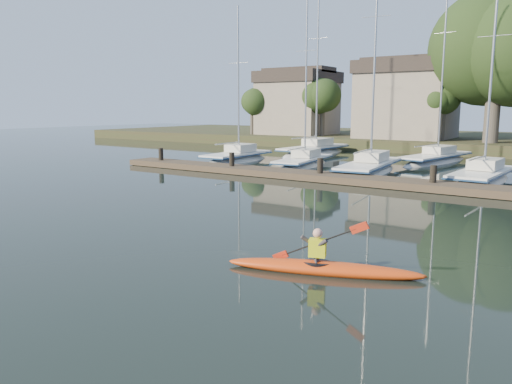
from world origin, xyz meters
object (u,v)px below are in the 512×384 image
Objects in this scene: sailboat_1 at (303,169)px; sailboat_3 at (482,186)px; sailboat_0 at (237,164)px; sailboat_5 at (314,157)px; dock at (373,181)px; sailboat_6 at (435,165)px; sailboat_2 at (369,176)px; kayak at (323,265)px.

sailboat_1 is 11.37m from sailboat_3.
sailboat_5 reaches higher than sailboat_0.
dock is at bearing -24.24° from sailboat_0.
sailboat_1 reaches higher than sailboat_3.
sailboat_6 is (-4.59, 8.35, 0.01)m from sailboat_3.
sailboat_1 is 4.99m from sailboat_2.
sailboat_5 is at bearing 98.26° from kayak.
kayak is at bearing -50.74° from sailboat_0.
sailboat_2 is 12.27m from sailboat_5.
sailboat_6 is (6.73, 7.39, -0.00)m from sailboat_1.
sailboat_1 is at bearing -122.21° from sailboat_6.
sailboat_0 is 5.50m from sailboat_1.
sailboat_3 is 0.80× the size of sailboat_5.
sailboat_5 is 10.25m from sailboat_6.
dock is at bearing -132.82° from sailboat_3.
sailboat_1 is at bearing 100.25° from kayak.
sailboat_3 is at bearing 69.14° from kayak.
sailboat_6 reaches higher than sailboat_3.
kayak is at bearing -77.66° from sailboat_2.
sailboat_0 is 16.84m from sailboat_3.
kayak is 21.95m from sailboat_1.
sailboat_5 is (-14.81, 9.14, -0.01)m from sailboat_3.
dock is 13.38m from sailboat_0.
kayak is 0.30× the size of sailboat_6.
sailboat_2 is (4.94, -0.74, -0.02)m from sailboat_1.
sailboat_2 reaches higher than sailboat_0.
sailboat_1 is 0.83× the size of sailboat_2.
sailboat_2 is (-1.93, 4.43, -0.40)m from dock.
sailboat_5 is (-8.42, 8.92, -0.01)m from sailboat_2.
kayak is at bearing -73.43° from dock.
sailboat_3 is (0.34, 18.04, -0.38)m from kayak.
dock is at bearing 86.80° from kayak.
sailboat_2 is (10.43, -0.68, 0.01)m from sailboat_0.
sailboat_0 is 0.75× the size of sailboat_5.
sailboat_6 reaches higher than dock.
sailboat_1 reaches higher than sailboat_0.
sailboat_2 is at bearing -16.07° from sailboat_1.
sailboat_3 is 17.40m from sailboat_5.
sailboat_3 is at bearing -12.38° from sailboat_1.
sailboat_6 is (1.80, 8.13, 0.02)m from sailboat_2.
sailboat_0 is at bearing 170.28° from sailboat_2.
sailboat_1 is 10.00m from sailboat_6.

